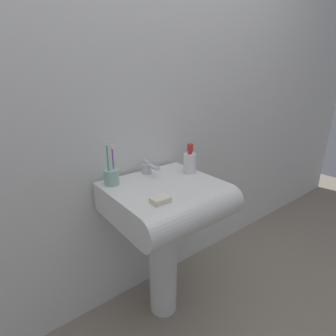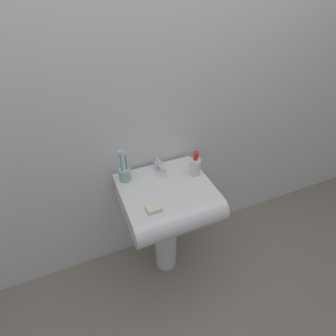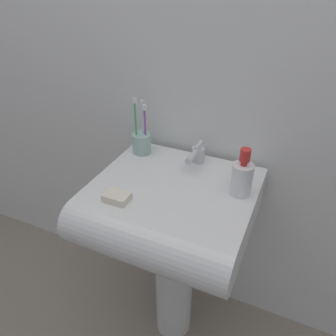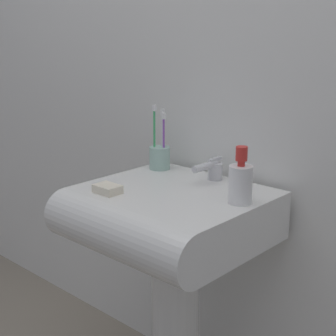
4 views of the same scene
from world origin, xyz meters
name	(u,v)px [view 2 (image 2 of 4)]	position (x,y,z in m)	size (l,w,h in m)	color
ground_plane	(166,262)	(0.00, 0.00, 0.00)	(6.00, 6.00, 0.00)	gray
wall_back	(147,98)	(0.00, 0.26, 1.20)	(5.00, 0.05, 2.40)	silver
sink_pedestal	(166,236)	(0.00, 0.00, 0.31)	(0.15, 0.15, 0.63)	white
sink_basin	(169,201)	(0.00, -0.05, 0.70)	(0.52, 0.50, 0.14)	white
faucet	(159,165)	(0.02, 0.15, 0.81)	(0.05, 0.13, 0.07)	silver
toothbrush_cup	(125,174)	(-0.20, 0.14, 0.82)	(0.07, 0.07, 0.22)	#99BFB2
soap_bottle	(195,166)	(0.21, 0.03, 0.83)	(0.07, 0.07, 0.16)	white
bar_soap	(154,209)	(-0.13, -0.16, 0.79)	(0.08, 0.06, 0.02)	silver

